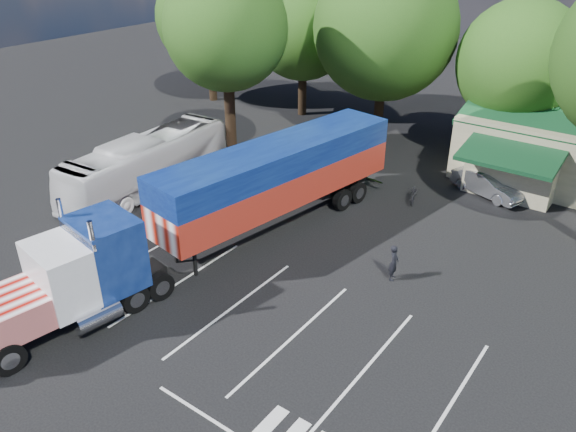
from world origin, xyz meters
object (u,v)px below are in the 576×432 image
Objects in this scene: silver_sedan at (488,184)px; woman at (394,263)px; semi_truck at (233,197)px; bicycle at (414,193)px; tour_bus at (148,164)px.

woman is at bearing -163.09° from silver_sedan.
semi_truck is 15.87m from silver_sedan.
bicycle is 0.43× the size of silver_sedan.
semi_truck is at bearing -137.30° from bicycle.
woman reaches higher than bicycle.
silver_sedan is at bearing 67.41° from semi_truck.
bicycle is 15.93m from tour_bus.
woman is 0.90× the size of bicycle.
woman is at bearing -91.63° from bicycle.
woman reaches higher than silver_sedan.
bicycle is (-2.70, 8.00, -0.36)m from woman.
silver_sedan is (16.95, 11.34, -0.93)m from tour_bus.
woman is 8.45m from bicycle.
tour_bus is 20.41m from silver_sedan.
bicycle is at bearing 72.19° from semi_truck.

